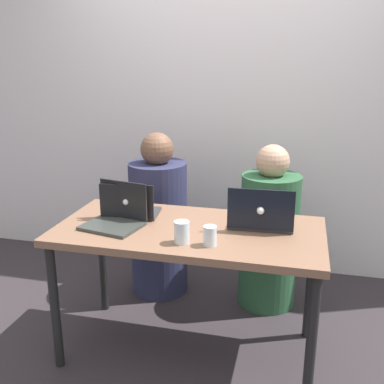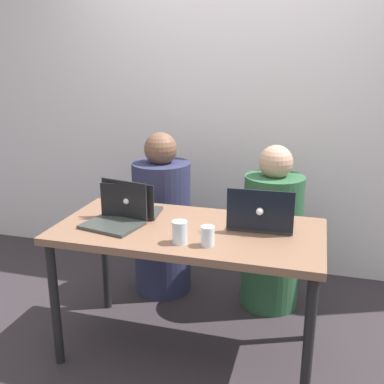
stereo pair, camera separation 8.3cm
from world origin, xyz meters
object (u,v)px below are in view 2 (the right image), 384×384
person_on_right (272,237)px  water_glass_right (208,237)px  laptop_back_right (261,219)px  laptop_front_left (116,216)px  person_on_left (162,223)px  laptop_back_left (131,208)px  water_glass_center (180,234)px

person_on_right → water_glass_right: person_on_right is taller
laptop_back_right → laptop_front_left: 0.78m
person_on_left → laptop_back_right: person_on_left is taller
person_on_left → laptop_back_left: person_on_left is taller
laptop_back_right → laptop_front_left: (-0.76, -0.15, -0.00)m
water_glass_center → laptop_back_left: bearing=142.0°
laptop_back_left → laptop_front_left: 0.15m
water_glass_center → water_glass_right: bearing=1.5°
laptop_back_left → water_glass_right: 0.60m
person_on_right → laptop_back_left: size_ratio=3.41×
person_on_left → water_glass_center: bearing=100.0°
person_on_left → person_on_right: bearing=165.0°
person_on_right → laptop_back_left: bearing=26.7°
laptop_back_right → laptop_back_left: size_ratio=1.09×
person_on_right → water_glass_right: bearing=65.2°
person_on_right → laptop_front_left: (-0.78, -0.70, 0.32)m
person_on_left → laptop_back_left: bearing=76.6°
person_on_left → laptop_back_left: 0.63m
laptop_back_right → water_glass_right: laptop_back_right is taller
laptop_back_right → water_glass_right: size_ratio=3.57×
water_glass_right → laptop_back_left: bearing=150.5°
person_on_right → water_glass_right: (-0.23, -0.85, 0.31)m
person_on_left → water_glass_right: 1.05m
laptop_back_left → water_glass_center: size_ratio=2.90×
water_glass_right → water_glass_center: size_ratio=0.88×
laptop_back_left → laptop_front_left: laptop_front_left is taller
laptop_back_right → water_glass_right: bearing=51.9°
laptop_front_left → water_glass_right: size_ratio=3.41×
laptop_front_left → laptop_back_left: bearing=93.1°
laptop_back_right → water_glass_center: 0.47m
laptop_front_left → water_glass_center: bearing=-8.3°
person_on_left → water_glass_right: person_on_left is taller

